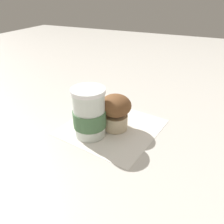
# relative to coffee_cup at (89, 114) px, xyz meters

# --- Properties ---
(ground_plane) EXTENTS (3.00, 3.00, 0.00)m
(ground_plane) POSITION_rel_coffee_cup_xyz_m (0.06, -0.04, -0.06)
(ground_plane) COLOR beige
(paper_napkin) EXTENTS (0.28, 0.28, 0.00)m
(paper_napkin) POSITION_rel_coffee_cup_xyz_m (0.06, -0.04, -0.06)
(paper_napkin) COLOR white
(paper_napkin) RESTS_ON ground_plane
(coffee_cup) EXTENTS (0.09, 0.09, 0.13)m
(coffee_cup) POSITION_rel_coffee_cup_xyz_m (0.00, 0.00, 0.00)
(coffee_cup) COLOR silver
(coffee_cup) RESTS_ON paper_napkin
(muffin) EXTENTS (0.09, 0.09, 0.10)m
(muffin) POSITION_rel_coffee_cup_xyz_m (0.06, -0.05, -0.01)
(muffin) COLOR beige
(muffin) RESTS_ON paper_napkin
(banana) EXTENTS (0.14, 0.08, 0.03)m
(banana) POSITION_rel_coffee_cup_xyz_m (0.06, 0.00, -0.05)
(banana) COLOR gold
(banana) RESTS_ON paper_napkin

